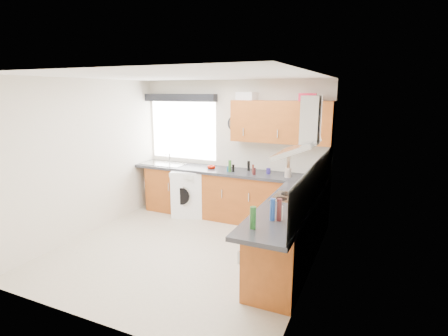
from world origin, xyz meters
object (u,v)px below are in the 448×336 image
at_px(extractor_hood, 304,134).
at_px(oven, 291,233).
at_px(washing_machine, 189,192).
at_px(upper_cabinets, 281,122).

bearing_deg(extractor_hood, oven, 180.00).
bearing_deg(washing_machine, oven, -45.67).
xyz_separation_m(upper_cabinets, washing_machine, (-1.66, -0.23, -1.36)).
xyz_separation_m(extractor_hood, upper_cabinets, (-0.65, 1.33, 0.03)).
distance_m(upper_cabinets, washing_machine, 2.16).
relative_size(oven, extractor_hood, 1.09).
bearing_deg(washing_machine, upper_cabinets, -11.55).
height_order(upper_cabinets, washing_machine, upper_cabinets).
relative_size(upper_cabinets, washing_machine, 1.95).
bearing_deg(washing_machine, extractor_hood, -44.68).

